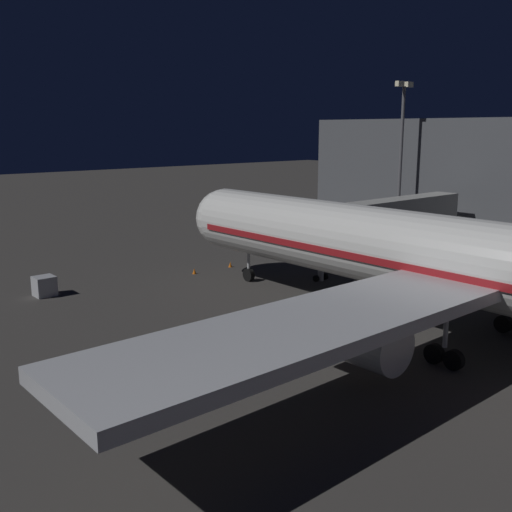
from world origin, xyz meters
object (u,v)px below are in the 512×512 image
object	(u,v)px
baggage_container_far_row	(45,286)
traffic_cone_nose_starboard	(194,271)
apron_floodlight_mast	(401,152)
airliner_at_gate	(497,269)
traffic_cone_nose_port	(230,264)
jet_bridge	(373,215)

from	to	relation	value
baggage_container_far_row	traffic_cone_nose_starboard	bearing A→B (deg)	172.22
apron_floodlight_mast	baggage_container_far_row	xyz separation A→B (m)	(41.53, -5.11, -10.13)
airliner_at_gate	apron_floodlight_mast	bearing A→B (deg)	-134.87
airliner_at_gate	apron_floodlight_mast	xyz separation A→B (m)	(-25.50, -25.62, 5.63)
airliner_at_gate	traffic_cone_nose_port	distance (m)	29.37
apron_floodlight_mast	traffic_cone_nose_starboard	distance (m)	29.86
jet_bridge	baggage_container_far_row	size ratio (longest dim) A/B	14.01
jet_bridge	baggage_container_far_row	xyz separation A→B (m)	(28.44, -11.59, -4.60)
baggage_container_far_row	traffic_cone_nose_port	size ratio (longest dim) A/B	3.02
apron_floodlight_mast	traffic_cone_nose_port	distance (m)	25.83
jet_bridge	apron_floodlight_mast	size ratio (longest dim) A/B	1.22
jet_bridge	traffic_cone_nose_port	bearing A→B (deg)	-43.56
airliner_at_gate	traffic_cone_nose_starboard	xyz separation A→B (m)	(2.20, -28.84, -5.05)
apron_floodlight_mast	traffic_cone_nose_starboard	bearing A→B (deg)	-6.64
airliner_at_gate	traffic_cone_nose_starboard	bearing A→B (deg)	-85.64
traffic_cone_nose_port	baggage_container_far_row	bearing A→B (deg)	-5.92
jet_bridge	traffic_cone_nose_starboard	world-z (taller)	jet_bridge
jet_bridge	apron_floodlight_mast	world-z (taller)	apron_floodlight_mast
airliner_at_gate	jet_bridge	distance (m)	22.81
apron_floodlight_mast	baggage_container_far_row	distance (m)	43.06
airliner_at_gate	traffic_cone_nose_port	world-z (taller)	airliner_at_gate
airliner_at_gate	baggage_container_far_row	world-z (taller)	airliner_at_gate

